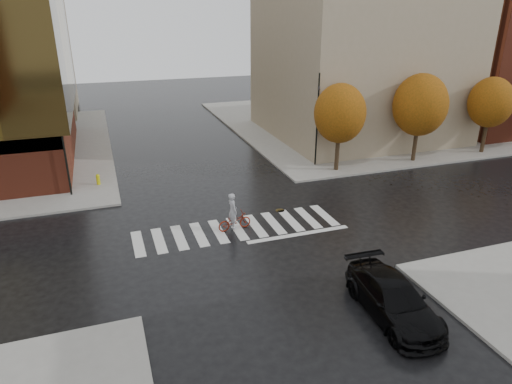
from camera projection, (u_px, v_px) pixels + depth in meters
ground at (240, 232)px, 25.42m from camera, size 120.00×120.00×0.00m
sidewalk_ne at (366, 121)px, 50.15m from camera, size 30.00×30.00×0.15m
crosswalk at (237, 228)px, 25.85m from camera, size 12.00×3.00×0.01m
building_ne_tan at (360, 37)px, 42.02m from camera, size 16.00×16.00×18.00m
building_ne_brick at (500, 55)px, 46.75m from camera, size 14.00×14.00×14.00m
tree_ne_a at (340, 114)px, 33.25m from camera, size 3.80×3.80×6.50m
tree_ne_b at (420, 105)px, 35.32m from camera, size 4.20×4.20×6.89m
tree_ne_c at (491, 103)px, 37.53m from camera, size 3.60×3.60×6.31m
sedan at (393, 299)px, 18.31m from camera, size 2.44×5.44×1.55m
cyclist at (234, 217)px, 25.47m from camera, size 2.01×0.91×2.20m
traffic_light_nw at (61, 130)px, 28.56m from camera, size 0.19×0.16×7.59m
traffic_light_ne at (318, 114)px, 34.47m from camera, size 0.20×0.22×7.06m
fire_hydrant at (98, 179)px, 31.76m from camera, size 0.27×0.27×0.75m
manhole at (280, 210)px, 28.14m from camera, size 0.73×0.73×0.01m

